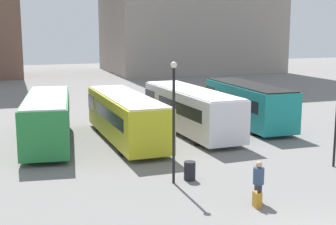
{
  "coord_description": "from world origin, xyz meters",
  "views": [
    {
      "loc": [
        -9.23,
        -11.02,
        6.74
      ],
      "look_at": [
        -0.15,
        14.49,
        1.87
      ],
      "focal_mm": 50.0,
      "sensor_mm": 36.0,
      "label": 1
    }
  ],
  "objects": [
    {
      "name": "bus_0",
      "position": [
        -6.87,
        16.68,
        1.57
      ],
      "size": [
        3.78,
        9.91,
        2.88
      ],
      "rotation": [
        0.0,
        0.0,
        1.43
      ],
      "color": "#237A38",
      "rests_on": "ground_plane"
    },
    {
      "name": "bus_1",
      "position": [
        -2.34,
        16.12,
        1.53
      ],
      "size": [
        2.64,
        10.5,
        2.8
      ],
      "rotation": [
        0.0,
        0.0,
        1.58
      ],
      "color": "gold",
      "rests_on": "ground_plane"
    },
    {
      "name": "bus_2",
      "position": [
        2.25,
        16.95,
        1.56
      ],
      "size": [
        2.94,
        10.76,
        2.86
      ],
      "rotation": [
        0.0,
        0.0,
        1.61
      ],
      "color": "silver",
      "rests_on": "ground_plane"
    },
    {
      "name": "bus_3",
      "position": [
        6.89,
        17.61,
        1.59
      ],
      "size": [
        2.88,
        9.38,
        2.93
      ],
      "rotation": [
        0.0,
        0.0,
        1.54
      ],
      "color": "#19847F",
      "rests_on": "ground_plane"
    },
    {
      "name": "traveler",
      "position": [
        -0.05,
        4.24,
        1.0
      ],
      "size": [
        0.46,
        0.46,
        1.68
      ],
      "rotation": [
        0.0,
        0.0,
        1.49
      ],
      "color": "#382D4C",
      "rests_on": "ground_plane"
    },
    {
      "name": "suitcase",
      "position": [
        -0.33,
        3.81,
        0.31
      ],
      "size": [
        0.27,
        0.4,
        0.88
      ],
      "rotation": [
        0.0,
        0.0,
        1.49
      ],
      "color": "#B27A1E",
      "rests_on": "ground_plane"
    },
    {
      "name": "lamp_post_1",
      "position": [
        -2.36,
        7.55,
        3.18
      ],
      "size": [
        0.28,
        0.28,
        5.37
      ],
      "color": "black",
      "rests_on": "ground_plane"
    },
    {
      "name": "trash_bin",
      "position": [
        -1.52,
        7.73,
        0.42
      ],
      "size": [
        0.52,
        0.52,
        0.85
      ],
      "color": "black",
      "rests_on": "ground_plane"
    }
  ]
}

